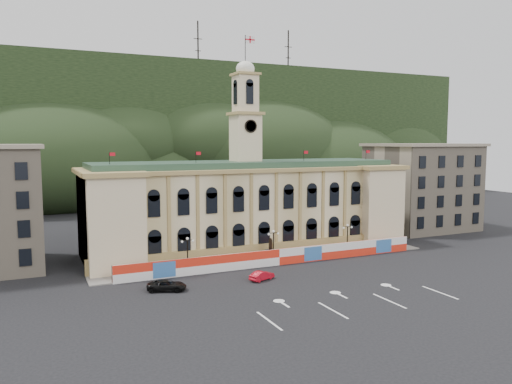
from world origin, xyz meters
name	(u,v)px	position (x,y,z in m)	size (l,w,h in m)	color
ground	(333,291)	(0.00, 0.00, 0.00)	(260.00, 260.00, 0.00)	black
lane_markings	(357,303)	(0.00, -5.00, 0.00)	(26.00, 10.00, 0.02)	white
hill_ridge	(137,140)	(0.03, 121.99, 19.48)	(230.00, 80.00, 64.00)	black
city_hall	(246,205)	(0.00, 27.63, 7.85)	(56.20, 17.60, 37.10)	beige
side_building_right	(422,186)	(43.00, 30.93, 9.33)	(21.00, 17.00, 18.60)	tan
hoarding_fence	(279,257)	(0.06, 15.07, 1.25)	(50.00, 0.44, 2.50)	red
pavement	(271,261)	(0.00, 17.75, 0.08)	(56.00, 5.50, 0.16)	slate
statue	(271,254)	(0.00, 18.00, 1.19)	(1.40, 1.40, 3.72)	#595651
lamp_left	(188,251)	(-14.00, 17.00, 3.07)	(1.96, 0.44, 5.15)	black
lamp_center	(273,243)	(0.00, 17.00, 3.07)	(1.96, 0.44, 5.15)	black
lamp_right	(347,236)	(14.00, 17.00, 3.07)	(1.96, 0.44, 5.15)	black
red_sedan	(262,276)	(-6.00, 8.54, 0.64)	(4.09, 2.72, 1.27)	#AF0C1B
black_suv	(167,285)	(-19.16, 9.10, 0.70)	(5.50, 3.99, 1.39)	black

